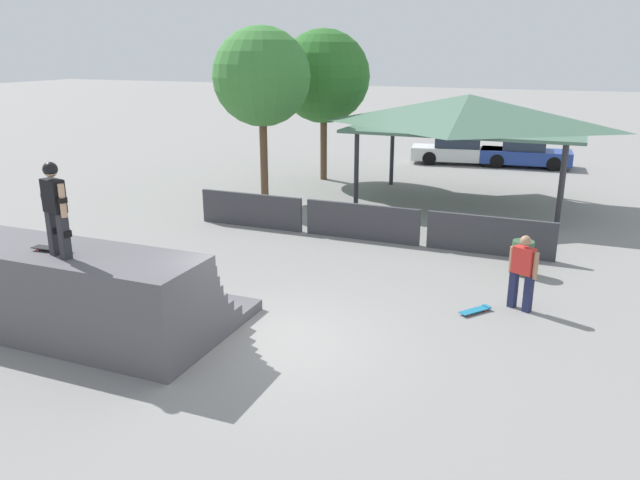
# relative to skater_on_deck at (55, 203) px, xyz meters

# --- Properties ---
(ground_plane) EXTENTS (160.00, 160.00, 0.00)m
(ground_plane) POSITION_rel_skater_on_deck_xyz_m (3.44, 1.59, -2.76)
(ground_plane) COLOR gray
(quarter_pipe_ramp) EXTENTS (5.40, 3.40, 1.77)m
(quarter_pipe_ramp) POSITION_rel_skater_on_deck_xyz_m (-0.18, 0.62, -1.99)
(quarter_pipe_ramp) COLOR #565459
(quarter_pipe_ramp) RESTS_ON ground
(skater_on_deck) EXTENTS (0.74, 0.36, 1.72)m
(skater_on_deck) POSITION_rel_skater_on_deck_xyz_m (0.00, 0.00, 0.00)
(skater_on_deck) COLOR #2D2D33
(skater_on_deck) RESTS_ON quarter_pipe_ramp
(skateboard_on_deck) EXTENTS (0.78, 0.24, 0.09)m
(skateboard_on_deck) POSITION_rel_skater_on_deck_xyz_m (-0.36, 0.16, -0.93)
(skateboard_on_deck) COLOR red
(skateboard_on_deck) RESTS_ON quarter_pipe_ramp
(bystander_walking) EXTENTS (0.64, 0.39, 1.65)m
(bystander_walking) POSITION_rel_skater_on_deck_xyz_m (7.61, 4.96, -1.85)
(bystander_walking) COLOR #1E2347
(bystander_walking) RESTS_ON ground
(skateboard_on_ground) EXTENTS (0.62, 0.73, 0.09)m
(skateboard_on_ground) POSITION_rel_skater_on_deck_xyz_m (6.79, 4.43, -2.70)
(skateboard_on_ground) COLOR red
(skateboard_on_ground) RESTS_ON ground
(barrier_fence) EXTENTS (10.69, 0.12, 1.05)m
(barrier_fence) POSITION_rel_skater_on_deck_xyz_m (2.86, 8.54, -2.23)
(barrier_fence) COLOR #3D3D42
(barrier_fence) RESTS_ON ground
(pavilion_shelter) EXTENTS (7.71, 5.21, 3.85)m
(pavilion_shelter) POSITION_rel_skater_on_deck_xyz_m (4.82, 14.03, 0.47)
(pavilion_shelter) COLOR #2D2D33
(pavilion_shelter) RESTS_ON ground
(tree_beside_pavilion) EXTENTS (3.47, 3.47, 6.13)m
(tree_beside_pavilion) POSITION_rel_skater_on_deck_xyz_m (-2.10, 12.06, 1.62)
(tree_beside_pavilion) COLOR brown
(tree_beside_pavilion) RESTS_ON ground
(tree_far_back) EXTENTS (3.76, 3.76, 6.13)m
(tree_far_back) POSITION_rel_skater_on_deck_xyz_m (-1.42, 16.22, 1.48)
(tree_far_back) COLOR brown
(tree_far_back) RESTS_ON ground
(trash_bin) EXTENTS (0.52, 0.52, 0.85)m
(trash_bin) POSITION_rel_skater_on_deck_xyz_m (7.44, 7.25, -2.33)
(trash_bin) COLOR #385B3D
(trash_bin) RESTS_ON ground
(parked_car_white) EXTENTS (4.71, 2.34, 1.27)m
(parked_car_white) POSITION_rel_skater_on_deck_xyz_m (3.22, 22.17, -2.16)
(parked_car_white) COLOR silver
(parked_car_white) RESTS_ON ground
(parked_car_blue) EXTENTS (4.19, 1.97, 1.27)m
(parked_car_blue) POSITION_rel_skater_on_deck_xyz_m (6.25, 22.50, -2.16)
(parked_car_blue) COLOR navy
(parked_car_blue) RESTS_ON ground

